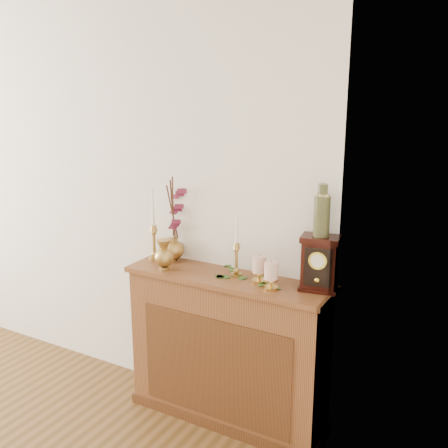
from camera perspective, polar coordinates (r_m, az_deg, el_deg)
The scene contains 10 objects.
console_shelf at distance 3.24m, azimuth 0.30°, elevation -13.91°, with size 1.24×0.34×0.93m.
candlestick_left at distance 3.29m, azimuth -7.64°, elevation -1.39°, with size 0.08×0.08×0.46m.
candlestick_center at distance 2.99m, azimuth 1.37°, elevation -3.27°, with size 0.07×0.07×0.41m.
bud_vase at distance 3.12m, azimuth -6.56°, elevation -3.39°, with size 0.12×0.12×0.19m.
ginger_jar at distance 3.27m, azimuth -5.20°, elevation 0.25°, with size 0.22×0.24×0.54m.
pillar_candle_left at distance 2.92m, azimuth 3.84°, elevation -4.76°, with size 0.08×0.08×0.16m.
pillar_candle_right at distance 2.83m, azimuth 5.13°, elevation -5.48°, with size 0.08×0.08×0.16m.
ivy_garland at distance 3.02m, azimuth 2.02°, elevation -5.57°, with size 0.41×0.16×0.07m.
mantel_clock at distance 2.83m, azimuth 10.34°, elevation -4.29°, with size 0.22×0.17×0.30m.
ceramic_vase at distance 2.76m, azimuth 10.61°, elevation 1.17°, with size 0.09×0.09×0.28m.
Camera 1 is at (2.78, -0.39, 1.99)m, focal length 42.00 mm.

